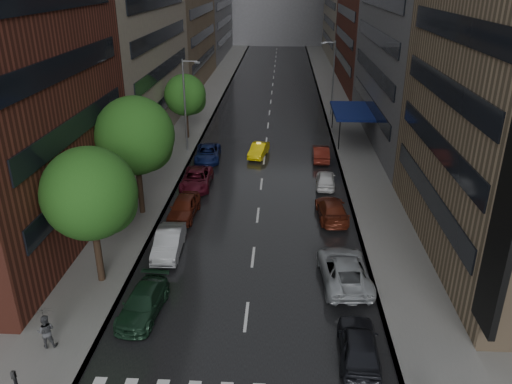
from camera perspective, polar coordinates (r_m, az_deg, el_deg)
ground at (r=23.78m, az=-1.85°, el=-19.95°), size 220.00×220.00×0.00m
road at (r=69.15m, az=1.66°, el=9.89°), size 14.00×140.00×0.01m
sidewalk_left at (r=69.93m, az=-5.85°, el=9.99°), size 4.00×140.00×0.15m
sidewalk_right at (r=69.50m, az=9.20°, el=9.73°), size 4.00×140.00×0.15m
tree_near at (r=28.21m, az=-18.48°, el=-0.18°), size 5.12×5.12×8.17m
tree_mid at (r=36.01m, az=-13.67°, el=6.25°), size 5.54×5.54×8.84m
tree_far at (r=53.85m, az=-8.11°, el=10.90°), size 4.37×4.37×6.96m
taxi at (r=48.90m, az=0.31°, el=4.83°), size 2.08×4.10×1.29m
parked_cars_left at (r=38.26m, az=-7.81°, el=-0.79°), size 2.61×28.66×1.55m
parked_cars_right at (r=33.81m, az=9.12°, el=-4.26°), size 2.99×31.53×1.59m
ped_black_umbrella at (r=26.01m, az=-23.00°, el=-13.81°), size 0.96×0.98×2.09m
street_lamp_left at (r=49.44m, az=-8.05°, el=9.93°), size 1.74×0.22×9.00m
street_lamp_right at (r=63.51m, az=8.74°, el=12.91°), size 1.74×0.22×9.00m
awning at (r=54.31m, az=10.89°, el=9.06°), size 4.00×8.00×3.12m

